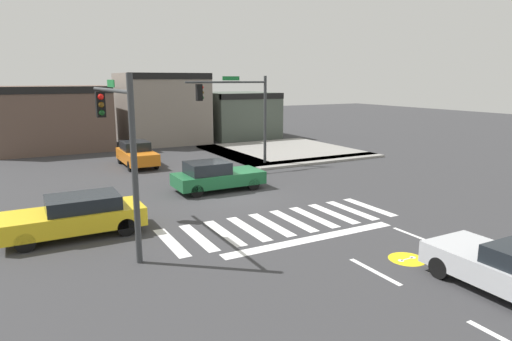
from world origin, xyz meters
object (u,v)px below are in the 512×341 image
at_px(car_yellow, 76,215).
at_px(car_orange, 137,154).
at_px(traffic_signal_southwest, 116,127).
at_px(traffic_signal_northeast, 237,104).
at_px(car_green, 216,176).

bearing_deg(car_yellow, car_orange, -112.93).
bearing_deg(traffic_signal_southwest, car_yellow, 49.66).
relative_size(traffic_signal_southwest, traffic_signal_northeast, 1.09).
distance_m(traffic_signal_southwest, car_yellow, 3.55).
bearing_deg(traffic_signal_northeast, traffic_signal_southwest, 46.20).
bearing_deg(traffic_signal_southwest, car_green, -49.27).
xyz_separation_m(car_yellow, car_orange, (4.95, 11.71, 0.03)).
bearing_deg(traffic_signal_northeast, car_green, 53.18).
bearing_deg(traffic_signal_southwest, traffic_signal_northeast, -43.80).
height_order(traffic_signal_northeast, car_green, traffic_signal_northeast).
bearing_deg(car_orange, traffic_signal_southwest, -15.81).
xyz_separation_m(traffic_signal_southwest, car_green, (5.51, 4.75, -3.11)).
bearing_deg(car_orange, car_green, 13.10).
relative_size(traffic_signal_southwest, car_green, 1.39).
height_order(traffic_signal_southwest, car_orange, traffic_signal_southwest).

